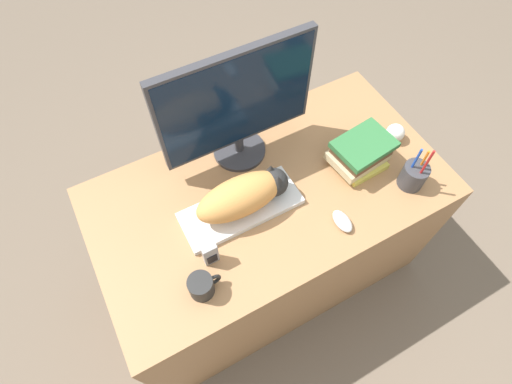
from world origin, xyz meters
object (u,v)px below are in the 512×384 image
keyboard (241,208)px  baseball (395,133)px  monitor (237,105)px  computer_mouse (342,221)px  pen_cup (414,175)px  phone (210,254)px  book_stack (360,153)px  cat (246,194)px  coffee_mug (202,286)px

keyboard → baseball: size_ratio=5.95×
monitor → computer_mouse: monitor is taller
computer_mouse → pen_cup: pen_cup is taller
computer_mouse → phone: phone is taller
computer_mouse → baseball: baseball is taller
pen_cup → baseball: size_ratio=3.06×
pen_cup → book_stack: bearing=124.4°
cat → coffee_mug: 0.35m
keyboard → pen_cup: size_ratio=1.95×
keyboard → book_stack: (0.50, -0.03, 0.05)m
monitor → computer_mouse: size_ratio=6.08×
keyboard → coffee_mug: (-0.25, -0.21, 0.03)m
pen_cup → baseball: (0.08, 0.20, -0.02)m
coffee_mug → baseball: 0.98m
keyboard → book_stack: 0.51m
keyboard → pen_cup: (0.62, -0.20, 0.04)m
cat → computer_mouse: 0.36m
keyboard → monitor: size_ratio=0.76×
coffee_mug → keyboard: bearing=40.2°
monitor → book_stack: 0.51m
computer_mouse → pen_cup: size_ratio=0.42×
coffee_mug → baseball: (0.95, 0.21, -0.00)m
cat → pen_cup: 0.64m
keyboard → baseball: (0.71, 0.00, 0.03)m
monitor → phone: monitor is taller
keyboard → baseball: baseball is taller
book_stack → keyboard: bearing=176.6°
keyboard → computer_mouse: bearing=-37.2°
cat → monitor: size_ratio=0.61×
cat → computer_mouse: size_ratio=3.70×
coffee_mug → pen_cup: 0.87m
phone → book_stack: (0.68, 0.10, 0.01)m
coffee_mug → monitor: bearing=50.9°
computer_mouse → book_stack: 0.29m
cat → baseball: bearing=0.0°
keyboard → phone: bearing=-144.2°
pen_cup → monitor: bearing=138.5°
monitor → phone: size_ratio=5.49×
baseball → computer_mouse: bearing=-151.5°
coffee_mug → pen_cup: pen_cup is taller
monitor → book_stack: size_ratio=2.45×
keyboard → pen_cup: 0.66m
computer_mouse → baseball: size_ratio=1.29×
coffee_mug → phone: size_ratio=1.05×
keyboard → monitor: monitor is taller
monitor → coffee_mug: size_ratio=5.24×
keyboard → phone: 0.22m
pen_cup → baseball: bearing=67.7°
monitor → phone: (-0.30, -0.37, -0.21)m
cat → baseball: (0.68, 0.00, -0.06)m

